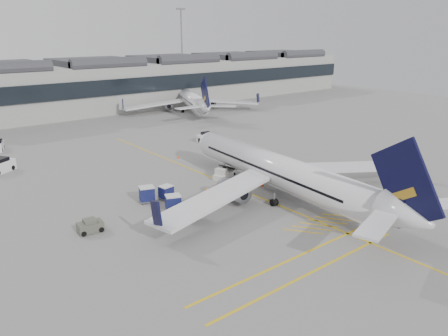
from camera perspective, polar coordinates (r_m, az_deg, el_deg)
ground at (r=44.15m, az=-2.71°, el=-7.69°), size 220.00×220.00×0.00m
terminal at (r=107.65m, az=-26.35°, el=8.95°), size 200.00×20.45×12.40m
apron_markings at (r=57.15m, az=-0.56°, el=-1.69°), size 0.25×60.00×0.01m
airliner_main at (r=51.30m, az=7.52°, el=-0.49°), size 35.91×39.40×10.48m
airliner_far at (r=108.03m, az=-4.41°, el=8.95°), size 31.47×34.79×9.81m
belt_loader at (r=58.29m, az=0.03°, el=-0.74°), size 4.74×2.85×1.88m
baggage_cart_a at (r=45.50m, az=-4.49°, el=-5.76°), size 1.89×1.75×1.60m
baggage_cart_b at (r=47.82m, az=-6.65°, el=-4.50°), size 2.11×1.93×1.80m
baggage_cart_c at (r=51.26m, az=-7.57°, el=-3.12°), size 1.74×1.51×1.63m
baggage_cart_d at (r=50.70m, az=-10.04°, el=-3.33°), size 2.12×1.93×1.85m
ramp_agent_a at (r=49.54m, az=-2.13°, el=-3.67°), size 0.79×0.74×1.82m
ramp_agent_b at (r=50.98m, az=-1.17°, el=-3.15°), size 1.00×0.95×1.63m
pushback_tug at (r=44.80m, az=-17.07°, el=-7.28°), size 2.50×1.68×1.33m
safety_cone_nose at (r=67.57m, az=-6.01°, el=1.47°), size 0.37×0.37×0.51m
safety_cone_engine at (r=55.40m, az=5.04°, el=-2.10°), size 0.39×0.39×0.55m
service_van_left at (r=68.00m, az=-27.24°, el=0.27°), size 4.43×3.86×2.05m
service_van_right at (r=77.18m, az=-2.24°, el=3.98°), size 3.69×2.33×1.76m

